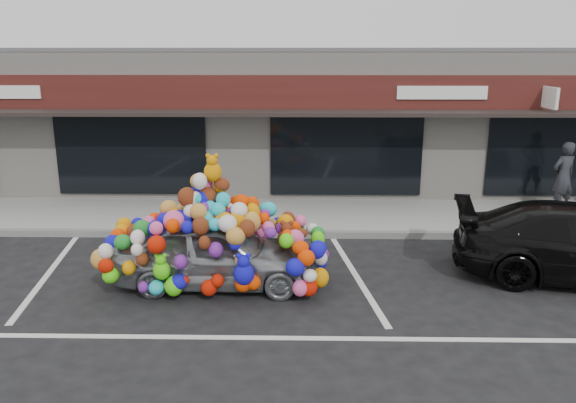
{
  "coord_description": "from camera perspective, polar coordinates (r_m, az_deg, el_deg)",
  "views": [
    {
      "loc": [
        1.68,
        -9.95,
        4.16
      ],
      "look_at": [
        1.46,
        1.4,
        1.16
      ],
      "focal_mm": 35.0,
      "sensor_mm": 36.0,
      "label": 1
    }
  ],
  "objects": [
    {
      "name": "ground",
      "position": [
        10.92,
        -7.92,
        -7.75
      ],
      "size": [
        90.0,
        90.0,
        0.0
      ],
      "primitive_type": "plane",
      "color": "black",
      "rests_on": "ground"
    },
    {
      "name": "shop_building",
      "position": [
        18.58,
        -4.15,
        8.6
      ],
      "size": [
        24.0,
        7.2,
        4.31
      ],
      "color": "beige",
      "rests_on": "ground"
    },
    {
      "name": "sidewalk",
      "position": [
        14.64,
        -5.55,
        -1.47
      ],
      "size": [
        26.0,
        3.0,
        0.15
      ],
      "primitive_type": "cube",
      "color": "gray",
      "rests_on": "ground"
    },
    {
      "name": "kerb",
      "position": [
        13.21,
        -6.28,
        -3.29
      ],
      "size": [
        26.0,
        0.18,
        0.16
      ],
      "primitive_type": "cube",
      "color": "slate",
      "rests_on": "ground"
    },
    {
      "name": "parking_stripe_left",
      "position": [
        12.01,
        -23.14,
        -6.7
      ],
      "size": [
        0.73,
        4.37,
        0.01
      ],
      "primitive_type": "cube",
      "rotation": [
        0.0,
        0.0,
        0.14
      ],
      "color": "silver",
      "rests_on": "ground"
    },
    {
      "name": "parking_stripe_mid",
      "position": [
        11.03,
        6.89,
        -7.45
      ],
      "size": [
        0.73,
        4.37,
        0.01
      ],
      "primitive_type": "cube",
      "rotation": [
        0.0,
        0.0,
        0.14
      ],
      "color": "silver",
      "rests_on": "ground"
    },
    {
      "name": "lane_line",
      "position": [
        8.72,
        3.15,
        -13.71
      ],
      "size": [
        14.0,
        0.12,
        0.01
      ],
      "primitive_type": "cube",
      "color": "silver",
      "rests_on": "ground"
    },
    {
      "name": "toy_car",
      "position": [
        10.36,
        -7.38,
        -4.28
      ],
      "size": [
        2.75,
        4.04,
        2.34
      ],
      "rotation": [
        0.0,
        0.0,
        1.56
      ],
      "color": "#939A9D",
      "rests_on": "ground"
    },
    {
      "name": "pedestrian_a",
      "position": [
        16.25,
        26.18,
        2.29
      ],
      "size": [
        0.78,
        0.64,
        1.83
      ],
      "primitive_type": "imported",
      "rotation": [
        0.0,
        0.0,
        3.49
      ],
      "color": "black",
      "rests_on": "sidewalk"
    }
  ]
}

